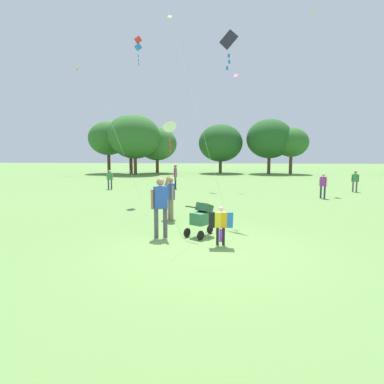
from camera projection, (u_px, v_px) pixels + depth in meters
The scene contains 14 objects.
ground_plane at pixel (206, 250), 8.65m from camera, with size 120.00×120.00×0.00m, color #668E47.
treeline_distant at pixel (212, 139), 36.78m from camera, with size 38.29×7.63×6.49m.
child_with_butterfly_kite at pixel (221, 222), 8.99m from camera, with size 0.66×0.34×1.08m.
person_adult_flyer at pixel (160, 202), 9.79m from camera, with size 0.58×0.67×1.87m.
stroller at pixel (202, 216), 9.98m from camera, with size 0.90×1.05×1.03m.
kite_adult_black at pixel (227, 47), 12.24m from camera, with size 2.16×3.63×7.17m.
kite_orange_delta at pixel (170, 128), 13.22m from camera, with size 1.15×2.75×3.78m.
kite_green_novelty at pixel (138, 45), 16.83m from camera, with size 2.35×3.05×8.40m.
distant_kites_cluster at pixel (204, 6), 26.37m from camera, with size 23.04×15.61×10.04m.
person_red_shirt at pixel (355, 180), 20.73m from camera, with size 0.41×0.26×1.33m.
person_sitting_far at pixel (171, 195), 12.21m from camera, with size 0.36×0.46×1.61m.
person_couple_left at pixel (175, 175), 22.52m from camera, with size 0.27×0.52×1.64m.
person_kid_running at pixel (110, 178), 22.20m from camera, with size 0.41×0.24×1.31m.
person_back_turned at pixel (323, 184), 17.91m from camera, with size 0.35×0.33×1.38m.
Camera 1 is at (0.26, -8.40, 2.59)m, focal length 30.81 mm.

